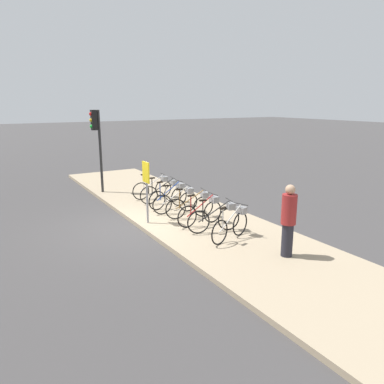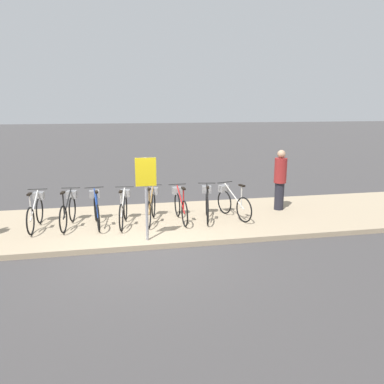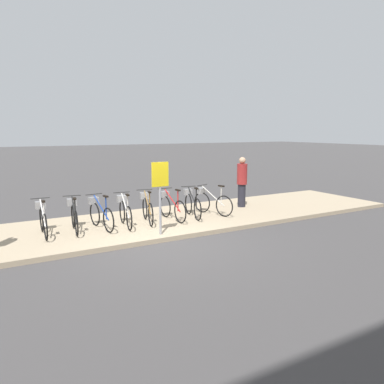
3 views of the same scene
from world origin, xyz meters
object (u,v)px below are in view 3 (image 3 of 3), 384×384
parked_bicycle_0 (43,218)px  parked_bicycle_6 (192,203)px  parked_bicycle_1 (74,215)px  sign_post (160,185)px  parked_bicycle_3 (125,211)px  parked_bicycle_2 (100,213)px  parked_bicycle_5 (171,205)px  parked_bicycle_7 (210,201)px  parked_bicycle_4 (147,207)px  pedestrian (242,181)px

parked_bicycle_0 → parked_bicycle_6: (4.20, -0.09, 0.00)m
parked_bicycle_1 → sign_post: (1.79, -1.42, 0.82)m
parked_bicycle_3 → sign_post: sign_post is taller
parked_bicycle_2 → parked_bicycle_5: 2.08m
parked_bicycle_0 → parked_bicycle_5: (3.49, -0.09, 0.00)m
parked_bicycle_2 → parked_bicycle_7: size_ratio=1.04×
parked_bicycle_0 → parked_bicycle_3: 2.08m
parked_bicycle_5 → sign_post: size_ratio=0.84×
parked_bicycle_2 → parked_bicycle_5: (2.08, -0.03, 0.00)m
parked_bicycle_1 → parked_bicycle_7: (4.12, -0.06, 0.00)m
parked_bicycle_3 → parked_bicycle_5: (1.42, 0.04, 0.00)m
parked_bicycle_5 → sign_post: 1.83m
parked_bicycle_2 → parked_bicycle_3: size_ratio=1.00×
parked_bicycle_4 → parked_bicycle_6: 1.43m
parked_bicycle_1 → sign_post: sign_post is taller
parked_bicycle_1 → parked_bicycle_3: size_ratio=1.00×
parked_bicycle_7 → parked_bicycle_1: bearing=179.2°
parked_bicycle_0 → parked_bicycle_3: same height
parked_bicycle_2 → parked_bicycle_6: (2.79, -0.02, 0.00)m
parked_bicycle_3 → parked_bicycle_5: same height
sign_post → pedestrian: bearing=24.8°
parked_bicycle_3 → parked_bicycle_4: same height
parked_bicycle_6 → parked_bicycle_1: bearing=178.7°
parked_bicycle_1 → sign_post: bearing=-38.4°
parked_bicycle_3 → parked_bicycle_6: 2.13m
parked_bicycle_5 → parked_bicycle_6: size_ratio=1.02×
parked_bicycle_3 → parked_bicycle_6: (2.13, 0.05, 0.00)m
parked_bicycle_1 → parked_bicycle_6: same height
sign_post → parked_bicycle_4: bearing=80.7°
parked_bicycle_6 → sign_post: (-1.66, -1.34, 0.82)m
parked_bicycle_2 → parked_bicycle_1: bearing=174.8°
parked_bicycle_1 → sign_post: 2.42m
parked_bicycle_1 → parked_bicycle_5: same height
parked_bicycle_6 → pedestrian: 2.29m
parked_bicycle_0 → parked_bicycle_2: bearing=-2.7°
parked_bicycle_1 → parked_bicycle_3: 1.32m
parked_bicycle_4 → parked_bicycle_7: same height
parked_bicycle_3 → parked_bicycle_6: bearing=1.4°
parked_bicycle_7 → sign_post: (-2.33, -1.36, 0.82)m
parked_bicycle_0 → parked_bicycle_2: size_ratio=1.00×
parked_bicycle_4 → parked_bicycle_5: (0.71, -0.08, 0.00)m
parked_bicycle_4 → parked_bicycle_2: bearing=-178.0°
parked_bicycle_4 → sign_post: size_ratio=0.83×
parked_bicycle_1 → parked_bicycle_2: size_ratio=1.00×
parked_bicycle_7 → parked_bicycle_2: bearing=180.0°
parked_bicycle_3 → pedestrian: pedestrian is taller
parked_bicycle_1 → parked_bicycle_3: (1.31, -0.13, 0.00)m
parked_bicycle_0 → parked_bicycle_1: 0.76m
parked_bicycle_6 → parked_bicycle_7: same height
parked_bicycle_3 → parked_bicycle_0: bearing=176.2°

